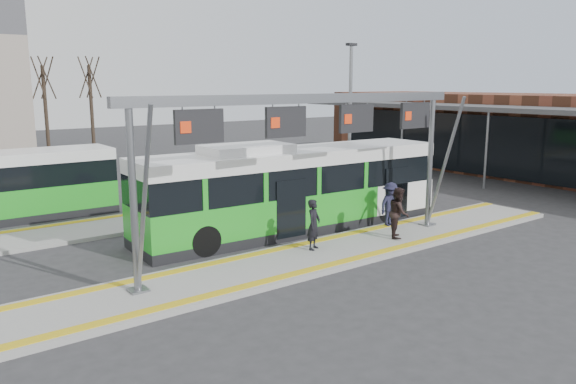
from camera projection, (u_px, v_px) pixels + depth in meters
name	position (u px, v px, depth m)	size (l,w,h in m)	color
ground	(327.00, 255.00, 18.80)	(120.00, 120.00, 0.00)	#2D2D30
platform_main	(327.00, 253.00, 18.79)	(22.00, 3.00, 0.15)	gray
platform_second	(123.00, 224.00, 22.70)	(20.00, 3.00, 0.15)	gray
tactile_main	(327.00, 251.00, 18.77)	(22.00, 2.65, 0.02)	gold
tactile_second	(113.00, 217.00, 23.58)	(20.00, 0.35, 0.02)	gold
gantry	(316.00, 127.00, 17.98)	(13.00, 1.68, 5.20)	slate
station_building	(554.00, 135.00, 34.35)	(11.50, 32.00, 5.00)	brown
hero_bus	(293.00, 190.00, 21.84)	(12.82, 3.31, 3.49)	black
passenger_a	(314.00, 225.00, 18.85)	(0.63, 0.41, 1.71)	black
passenger_b	(399.00, 213.00, 20.30)	(0.90, 0.70, 1.85)	black
passenger_c	(390.00, 204.00, 21.96)	(1.12, 0.64, 1.73)	#1C1B32
tree_left	(43.00, 78.00, 42.79)	(1.40, 1.40, 7.95)	#382B21
tree_mid	(90.00, 78.00, 44.64)	(1.40, 1.40, 8.03)	#382B21
lamp_east	(350.00, 120.00, 26.22)	(0.50, 0.25, 7.47)	slate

